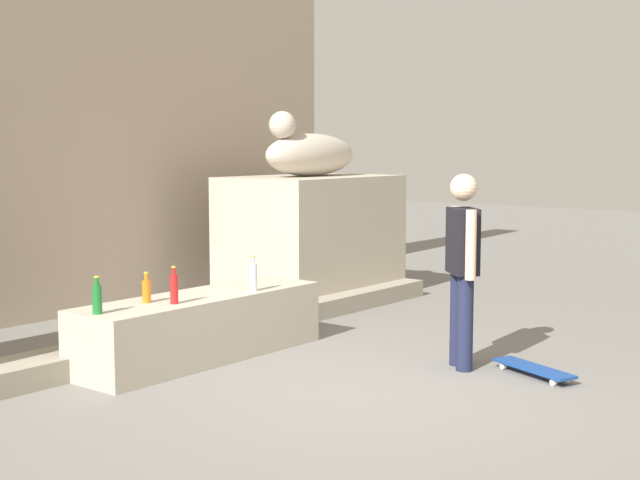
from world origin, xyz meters
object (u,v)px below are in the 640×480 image
at_px(statue_reclining_right, 309,153).
at_px(bottle_orange, 146,290).
at_px(skateboard, 534,369).
at_px(skater, 462,262).
at_px(bottle_green, 97,298).
at_px(bottle_red, 174,288).
at_px(bottle_clear, 253,276).

distance_m(statue_reclining_right, bottle_orange, 3.87).
bearing_deg(skateboard, skater, 34.00).
bearing_deg(bottle_orange, skater, -50.20).
bearing_deg(skater, bottle_green, 92.60).
distance_m(skater, skateboard, 1.06).
relative_size(skateboard, bottle_green, 2.69).
height_order(statue_reclining_right, bottle_green, statue_reclining_right).
bearing_deg(bottle_orange, skateboard, -55.36).
bearing_deg(skateboard, bottle_green, 65.04).
bearing_deg(bottle_red, bottle_orange, 116.70).
height_order(bottle_red, bottle_clear, bottle_clear).
bearing_deg(bottle_orange, bottle_green, -171.59).
height_order(skater, bottle_clear, skater).
height_order(skater, skateboard, skater).
bearing_deg(bottle_green, bottle_clear, -7.62).
relative_size(skateboard, bottle_clear, 2.51).
height_order(statue_reclining_right, bottle_red, statue_reclining_right).
bearing_deg(bottle_red, statue_reclining_right, 21.20).
bearing_deg(bottle_red, skater, -48.88).
bearing_deg(skater, statue_reclining_right, 13.55).
relative_size(skateboard, bottle_orange, 3.11).
distance_m(statue_reclining_right, bottle_red, 3.83).
bearing_deg(statue_reclining_right, skater, 58.41).
bearing_deg(statue_reclining_right, bottle_green, 14.37).
height_order(statue_reclining_right, skateboard, statue_reclining_right).
height_order(skater, bottle_green, skater).
bearing_deg(bottle_red, bottle_clear, -4.79).
height_order(bottle_green, bottle_orange, bottle_green).
height_order(skater, bottle_orange, skater).
bearing_deg(bottle_clear, bottle_orange, 163.57).
relative_size(skateboard, bottle_red, 2.55).
relative_size(statue_reclining_right, skateboard, 1.98).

